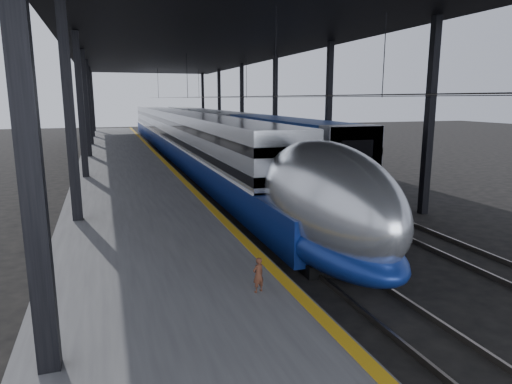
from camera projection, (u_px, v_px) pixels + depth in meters
name	position (u px, v px, depth m)	size (l,w,h in m)	color
ground	(271.00, 275.00, 14.26)	(160.00, 160.00, 0.00)	black
platform	(124.00, 170.00, 31.65)	(6.00, 80.00, 1.00)	#4C4C4F
yellow_strip	(164.00, 161.00, 32.42)	(0.30, 80.00, 0.01)	#C89312
rails	(235.00, 171.00, 34.22)	(6.52, 80.00, 0.16)	slate
canopy	(198.00, 44.00, 31.60)	(18.00, 75.00, 9.47)	black
tgv_train	(183.00, 138.00, 40.44)	(2.95, 65.20, 4.23)	silver
second_train	(220.00, 131.00, 47.80)	(2.98, 56.05, 4.10)	navy
child	(258.00, 275.00, 10.51)	(0.31, 0.20, 0.84)	#4B2719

